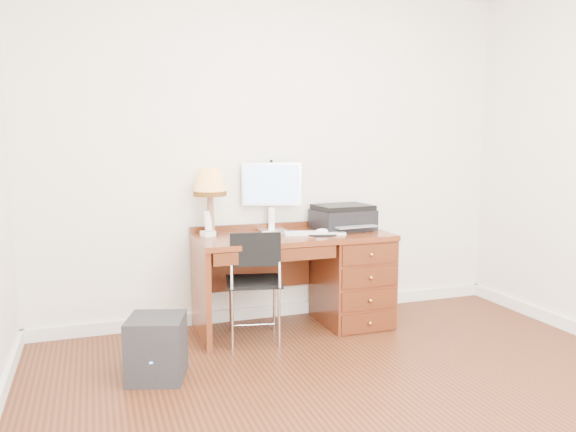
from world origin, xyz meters
name	(u,v)px	position (x,y,z in m)	size (l,w,h in m)	color
ground	(379,406)	(0.00, 0.00, 0.00)	(4.00, 4.00, 0.00)	#3D1C0E
room_shell	(333,357)	(0.00, 0.63, 0.05)	(4.00, 4.00, 4.00)	white
desk	(331,274)	(0.32, 1.40, 0.41)	(1.50, 0.67, 0.75)	maroon
monitor	(271,188)	(-0.11, 1.64, 1.09)	(0.47, 0.20, 0.55)	silver
keyboard	(315,233)	(0.16, 1.36, 0.76)	(0.47, 0.13, 0.02)	white
mouse_pad	(322,233)	(0.20, 1.32, 0.76)	(0.23, 0.23, 0.05)	black
printer	(343,217)	(0.46, 1.50, 0.85)	(0.49, 0.40, 0.20)	black
leg_lamp	(210,186)	(-0.61, 1.56, 1.13)	(0.25, 0.25, 0.51)	black
phone	(208,229)	(-0.64, 1.53, 0.81)	(0.11, 0.11, 0.19)	white
pen_cup	(327,223)	(0.36, 1.59, 0.80)	(0.07, 0.07, 0.09)	black
chair	(256,275)	(-0.36, 1.18, 0.51)	(0.47, 0.47, 0.84)	black
equipment_box	(157,348)	(-1.12, 0.79, 0.20)	(0.34, 0.34, 0.39)	black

